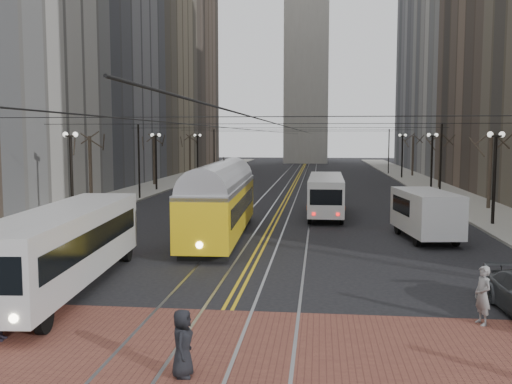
% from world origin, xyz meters
% --- Properties ---
extents(ground, '(260.00, 260.00, 0.00)m').
position_xyz_m(ground, '(0.00, 0.00, 0.00)').
color(ground, black).
rests_on(ground, ground).
extents(sidewalk_left, '(5.00, 140.00, 0.15)m').
position_xyz_m(sidewalk_left, '(-15.00, 45.00, 0.07)').
color(sidewalk_left, gray).
rests_on(sidewalk_left, ground).
extents(sidewalk_right, '(5.00, 140.00, 0.15)m').
position_xyz_m(sidewalk_right, '(15.00, 45.00, 0.07)').
color(sidewalk_right, gray).
rests_on(sidewalk_right, ground).
extents(crosswalk_band, '(25.00, 6.00, 0.01)m').
position_xyz_m(crosswalk_band, '(0.00, -4.00, 0.01)').
color(crosswalk_band, brown).
rests_on(crosswalk_band, ground).
extents(streetcar_rails, '(4.80, 130.00, 0.02)m').
position_xyz_m(streetcar_rails, '(0.00, 45.00, 0.00)').
color(streetcar_rails, gray).
rests_on(streetcar_rails, ground).
extents(centre_lines, '(0.42, 130.00, 0.01)m').
position_xyz_m(centre_lines, '(0.00, 45.00, 0.01)').
color(centre_lines, gold).
rests_on(centre_lines, ground).
extents(building_left_mid, '(16.00, 20.00, 34.00)m').
position_xyz_m(building_left_mid, '(-25.50, 46.00, 17.00)').
color(building_left_mid, slate).
rests_on(building_left_mid, ground).
extents(building_left_far, '(16.00, 20.00, 40.00)m').
position_xyz_m(building_left_far, '(-25.50, 86.00, 20.00)').
color(building_left_far, brown).
rests_on(building_left_far, ground).
extents(building_right_far, '(16.00, 20.00, 40.00)m').
position_xyz_m(building_right_far, '(25.50, 86.00, 20.00)').
color(building_right_far, slate).
rests_on(building_right_far, ground).
extents(lamp_posts, '(27.60, 57.20, 5.60)m').
position_xyz_m(lamp_posts, '(-0.00, 28.75, 2.80)').
color(lamp_posts, black).
rests_on(lamp_posts, ground).
extents(street_trees, '(31.68, 53.28, 5.60)m').
position_xyz_m(street_trees, '(0.00, 35.25, 2.80)').
color(street_trees, '#382D23').
rests_on(street_trees, ground).
extents(trolley_wires, '(25.96, 120.00, 6.60)m').
position_xyz_m(trolley_wires, '(0.00, 34.83, 3.77)').
color(trolley_wires, black).
rests_on(trolley_wires, ground).
extents(transit_bus, '(3.44, 11.97, 2.95)m').
position_xyz_m(transit_bus, '(-6.31, 0.89, 1.48)').
color(transit_bus, silver).
rests_on(transit_bus, ground).
extents(streetcar, '(3.08, 13.82, 3.24)m').
position_xyz_m(streetcar, '(-2.50, 12.10, 1.62)').
color(streetcar, gold).
rests_on(streetcar, ground).
extents(rear_bus, '(2.41, 10.64, 2.77)m').
position_xyz_m(rear_bus, '(3.37, 21.68, 1.38)').
color(rear_bus, silver).
rests_on(rear_bus, ground).
extents(cargo_van, '(3.07, 6.23, 2.64)m').
position_xyz_m(cargo_van, '(8.63, 12.61, 1.32)').
color(cargo_van, silver).
rests_on(cargo_van, ground).
extents(sedan_grey, '(2.07, 4.41, 1.46)m').
position_xyz_m(sedan_grey, '(10.44, 23.00, 0.73)').
color(sedan_grey, '#45494D').
rests_on(sedan_grey, ground).
extents(sedan_silver, '(2.01, 4.78, 1.54)m').
position_xyz_m(sedan_silver, '(4.00, 34.50, 0.77)').
color(sedan_silver, '#ABAEB3').
rests_on(sedan_silver, ground).
extents(pedestrian_a, '(0.53, 0.80, 1.60)m').
position_xyz_m(pedestrian_a, '(-0.21, -6.11, 0.81)').
color(pedestrian_a, black).
rests_on(pedestrian_a, crosswalk_band).
extents(pedestrian_b, '(0.59, 0.74, 1.77)m').
position_xyz_m(pedestrian_b, '(7.77, -1.50, 0.90)').
color(pedestrian_b, gray).
rests_on(pedestrian_b, crosswalk_band).
extents(pedestrian_d, '(0.74, 1.22, 1.84)m').
position_xyz_m(pedestrian_d, '(-5.75, -4.33, 0.93)').
color(pedestrian_d, black).
rests_on(pedestrian_d, crosswalk_band).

